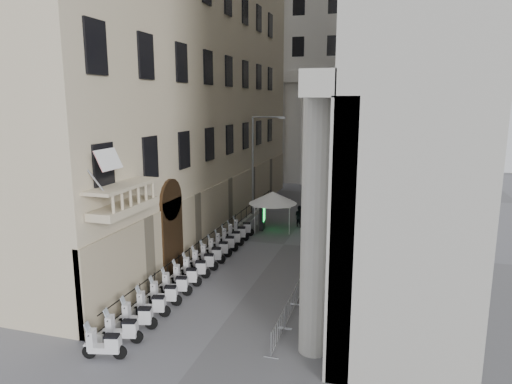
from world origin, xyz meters
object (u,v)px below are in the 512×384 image
security_tent (276,199)px  pedestrian_b (300,216)px  info_kiosk (262,216)px  scooter_0 (106,359)px  street_lamp (257,158)px  pedestrian_a (312,223)px

security_tent → pedestrian_b: 2.78m
security_tent → info_kiosk: (-1.09, 0.00, -1.48)m
info_kiosk → pedestrian_b: (2.64, 1.59, -0.18)m
security_tent → pedestrian_b: (1.55, 1.60, -1.66)m
scooter_0 → security_tent: bearing=-19.4°
street_lamp → pedestrian_b: 6.08m
scooter_0 → pedestrian_a: bearing=-28.4°
street_lamp → info_kiosk: 5.37m
info_kiosk → pedestrian_a: (4.01, -0.81, -0.04)m
pedestrian_a → pedestrian_b: pedestrian_a is taller
scooter_0 → pedestrian_b: 21.23m
security_tent → info_kiosk: bearing=179.8°
security_tent → street_lamp: size_ratio=0.43×
security_tent → street_lamp: 4.80m
street_lamp → pedestrian_a: size_ratio=4.30×
scooter_0 → street_lamp: 23.07m
pedestrian_a → pedestrian_b: size_ratio=1.16×
scooter_0 → info_kiosk: 19.37m
scooter_0 → security_tent: size_ratio=0.40×
security_tent → street_lamp: bearing=127.7°
info_kiosk → pedestrian_a: bearing=-17.1°
scooter_0 → pedestrian_a: pedestrian_a is taller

